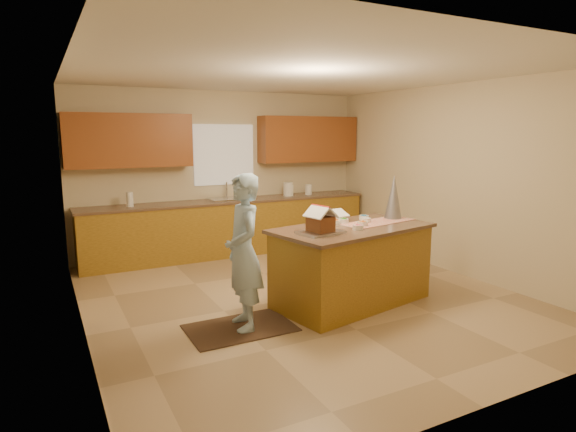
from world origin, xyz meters
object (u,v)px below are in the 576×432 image
at_px(gingerbread_house, 321,222).
at_px(island_base, 352,267).
at_px(boy, 243,252).
at_px(tinsel_tree, 394,197).

bearing_deg(gingerbread_house, island_base, 16.24).
height_order(island_base, boy, boy).
bearing_deg(tinsel_tree, boy, -172.02).
bearing_deg(gingerbread_house, boy, 176.74).
distance_m(boy, gingerbread_house, 0.92).
xyz_separation_m(boy, gingerbread_house, (0.89, -0.05, 0.25)).
bearing_deg(boy, island_base, 101.16).
relative_size(island_base, gingerbread_house, 5.50).
relative_size(island_base, boy, 1.14).
height_order(island_base, gingerbread_house, gingerbread_house).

